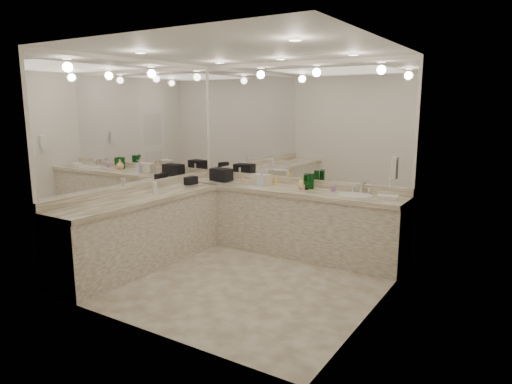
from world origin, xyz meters
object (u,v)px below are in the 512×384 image
Objects in this scene: hand_towel at (388,197)px; soap_bottle_c at (303,183)px; sink at (355,196)px; soap_bottle_a at (260,177)px; wall_phone at (394,168)px; black_toiletry_bag at (221,175)px; soap_bottle_b at (262,178)px; cream_cosmetic_case at (262,179)px.

soap_bottle_c is at bearing 178.38° from hand_towel.
soap_bottle_a reaches higher than sink.
hand_towel reaches higher than sink.
sink is 0.91m from wall_phone.
black_toiletry_bag reaches higher than hand_towel.
soap_bottle_b is at bearing -177.44° from sink.
sink is 1.64× the size of cream_cosmetic_case.
cream_cosmetic_case is at bearing 179.44° from hand_towel.
wall_phone is at bearing -68.74° from hand_towel.
soap_bottle_a is 0.72m from soap_bottle_c.
sink is 1.48m from soap_bottle_a.
black_toiletry_bag reaches higher than sink.
soap_bottle_c is (-1.36, 0.55, -0.36)m from wall_phone.
soap_bottle_c is (0.64, 0.02, 0.01)m from cream_cosmetic_case.
soap_bottle_b is (-1.95, 0.44, -0.34)m from wall_phone.
soap_bottle_a reaches higher than soap_bottle_c.
soap_bottle_a is 0.84× the size of soap_bottle_b.
black_toiletry_bag is 1.68× the size of soap_bottle_a.
cream_cosmetic_case is 1.80m from hand_towel.
soap_bottle_a is at bearing 177.36° from hand_towel.
soap_bottle_a is (-2.08, 0.60, -0.36)m from wall_phone.
cream_cosmetic_case is 0.11m from soap_bottle_b.
black_toiletry_bag is at bearing -179.19° from hand_towel.
hand_towel is 1.10× the size of soap_bottle_b.
wall_phone is 0.78× the size of black_toiletry_bag.
hand_towel is 1.75m from soap_bottle_b.
black_toiletry_bag reaches higher than cream_cosmetic_case.
wall_phone reaches higher than soap_bottle_c.
soap_bottle_b reaches higher than cream_cosmetic_case.
cream_cosmetic_case is 1.46× the size of soap_bottle_a.
cream_cosmetic_case reaches higher than sink.
cream_cosmetic_case is 1.12× the size of hand_towel.
hand_towel is (2.47, 0.04, -0.07)m from black_toiletry_bag.
sink is at bearing 140.43° from wall_phone.
soap_bottle_b reaches higher than soap_bottle_a.
wall_phone is at bearing -21.82° from soap_bottle_c.
wall_phone is 1.30× the size of soap_bottle_a.
soap_bottle_b is (-1.34, -0.06, 0.11)m from sink.
hand_towel is (1.80, -0.02, -0.06)m from cream_cosmetic_case.
wall_phone is at bearing -39.57° from sink.
sink is 1.35m from soap_bottle_b.
soap_bottle_c reaches higher than sink.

